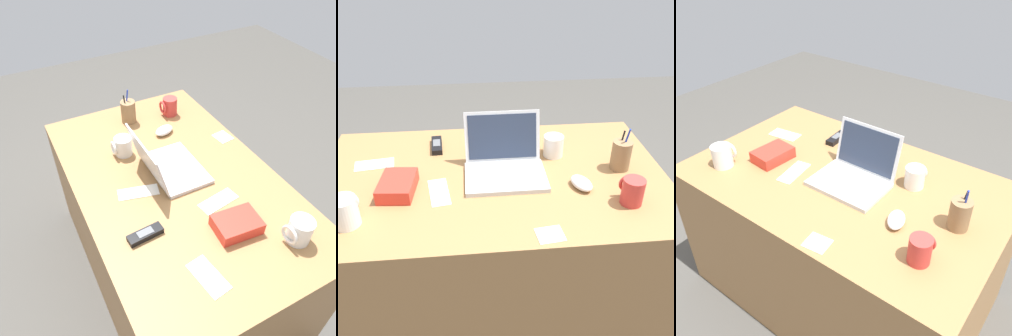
% 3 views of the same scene
% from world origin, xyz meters
% --- Properties ---
extents(ground_plane, '(6.00, 6.00, 0.00)m').
position_xyz_m(ground_plane, '(0.00, 0.00, 0.00)').
color(ground_plane, '#4C4944').
extents(desk, '(1.37, 0.85, 0.70)m').
position_xyz_m(desk, '(0.00, 0.00, 0.35)').
color(desk, '#9E7042').
rests_on(desk, ground).
extents(laptop, '(0.31, 0.28, 0.21)m').
position_xyz_m(laptop, '(0.05, 0.01, 0.75)').
color(laptop, silver).
rests_on(laptop, desk).
extents(computer_mouse, '(0.10, 0.12, 0.04)m').
position_xyz_m(computer_mouse, '(0.32, -0.11, 0.72)').
color(computer_mouse, white).
rests_on(computer_mouse, desk).
extents(coffee_mug_white, '(0.08, 0.09, 0.10)m').
position_xyz_m(coffee_mug_white, '(0.47, -0.22, 0.75)').
color(coffee_mug_white, '#C63833').
rests_on(coffee_mug_white, desk).
extents(coffee_mug_tall, '(0.09, 0.10, 0.10)m').
position_xyz_m(coffee_mug_tall, '(-0.50, -0.24, 0.76)').
color(coffee_mug_tall, white).
rests_on(coffee_mug_tall, desk).
extents(coffee_mug_spare, '(0.08, 0.10, 0.09)m').
position_xyz_m(coffee_mug_spare, '(0.27, 0.14, 0.75)').
color(coffee_mug_spare, white).
rests_on(coffee_mug_spare, desk).
extents(cordless_phone, '(0.05, 0.14, 0.03)m').
position_xyz_m(cordless_phone, '(-0.23, 0.25, 0.72)').
color(cordless_phone, black).
rests_on(cordless_phone, desk).
extents(pen_holder, '(0.08, 0.08, 0.18)m').
position_xyz_m(pen_holder, '(0.51, 0.01, 0.77)').
color(pen_holder, olive).
rests_on(pen_holder, desk).
extents(snack_bag, '(0.14, 0.18, 0.05)m').
position_xyz_m(snack_bag, '(-0.36, -0.07, 0.73)').
color(snack_bag, red).
rests_on(snack_bag, desk).
extents(paper_note_near_laptop, '(0.09, 0.18, 0.00)m').
position_xyz_m(paper_note_near_laptop, '(-0.21, -0.09, 0.71)').
color(paper_note_near_laptop, white).
rests_on(paper_note_near_laptop, desk).
extents(paper_note_left, '(0.11, 0.18, 0.00)m').
position_xyz_m(paper_note_left, '(-0.01, 0.18, 0.71)').
color(paper_note_left, white).
rests_on(paper_note_left, desk).
extents(paper_note_right, '(0.10, 0.09, 0.00)m').
position_xyz_m(paper_note_right, '(0.16, -0.36, 0.71)').
color(paper_note_right, white).
rests_on(paper_note_right, desk).
extents(paper_note_front, '(0.16, 0.10, 0.00)m').
position_xyz_m(paper_note_front, '(-0.48, 0.13, 0.71)').
color(paper_note_front, white).
rests_on(paper_note_front, desk).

